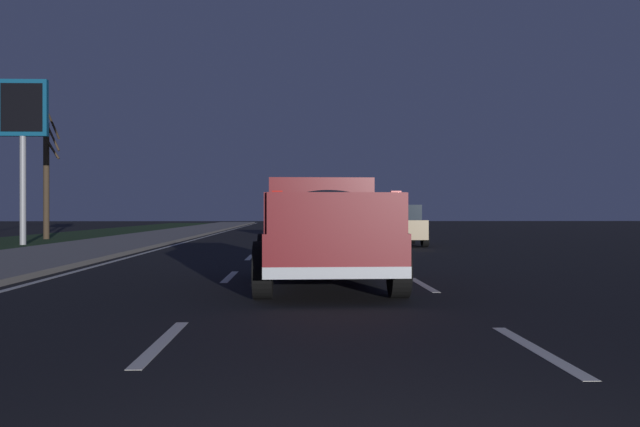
# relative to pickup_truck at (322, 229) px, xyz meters

# --- Properties ---
(ground) EXTENTS (144.00, 144.00, 0.00)m
(ground) POSITION_rel_pickup_truck_xyz_m (17.85, -0.00, -0.98)
(ground) COLOR black
(sidewalk_shoulder) EXTENTS (108.00, 4.00, 0.12)m
(sidewalk_shoulder) POSITION_rel_pickup_truck_xyz_m (17.85, 7.45, -0.92)
(sidewalk_shoulder) COLOR gray
(sidewalk_shoulder) RESTS_ON ground
(grass_verge) EXTENTS (108.00, 6.00, 0.01)m
(grass_verge) POSITION_rel_pickup_truck_xyz_m (17.85, 12.45, -0.98)
(grass_verge) COLOR #1E3819
(grass_verge) RESTS_ON ground
(lane_markings) EXTENTS (108.00, 7.04, 0.01)m
(lane_markings) POSITION_rel_pickup_truck_xyz_m (20.96, 3.09, -0.98)
(lane_markings) COLOR silver
(lane_markings) RESTS_ON ground
(pickup_truck) EXTENTS (5.49, 2.41, 1.87)m
(pickup_truck) POSITION_rel_pickup_truck_xyz_m (0.00, 0.00, 0.00)
(pickup_truck) COLOR maroon
(pickup_truck) RESTS_ON ground
(sedan_tan) EXTENTS (4.41, 2.03, 1.54)m
(sedan_tan) POSITION_rel_pickup_truck_xyz_m (14.63, -3.34, -0.20)
(sedan_tan) COLOR #9E845B
(sedan_tan) RESTS_ON ground
(sedan_white) EXTENTS (4.45, 2.10, 1.54)m
(sedan_white) POSITION_rel_pickup_truck_xyz_m (25.44, 0.18, -0.20)
(sedan_white) COLOR silver
(sedan_white) RESTS_ON ground
(gas_price_sign) EXTENTS (0.27, 1.90, 6.42)m
(gas_price_sign) POSITION_rel_pickup_truck_xyz_m (15.34, 11.06, 3.82)
(gas_price_sign) COLOR #99999E
(gas_price_sign) RESTS_ON ground
(bare_tree_far) EXTENTS (1.79, 0.95, 6.20)m
(bare_tree_far) POSITION_rel_pickup_truck_xyz_m (21.31, 12.24, 2.02)
(bare_tree_far) COLOR #423323
(bare_tree_far) RESTS_ON ground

